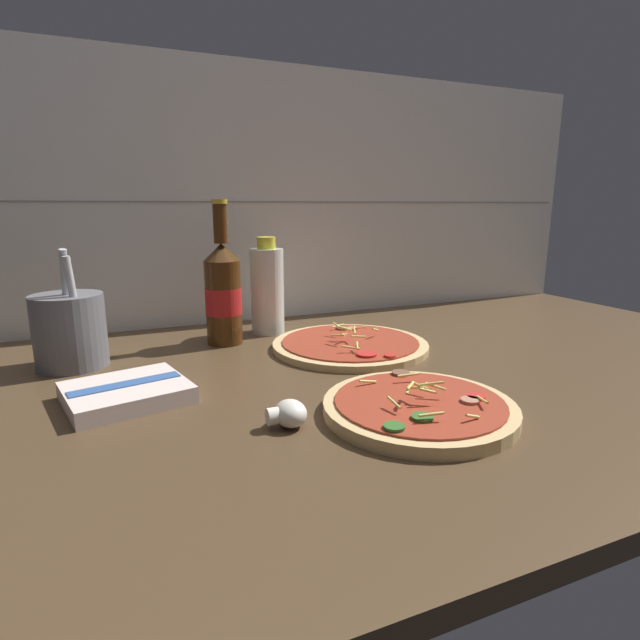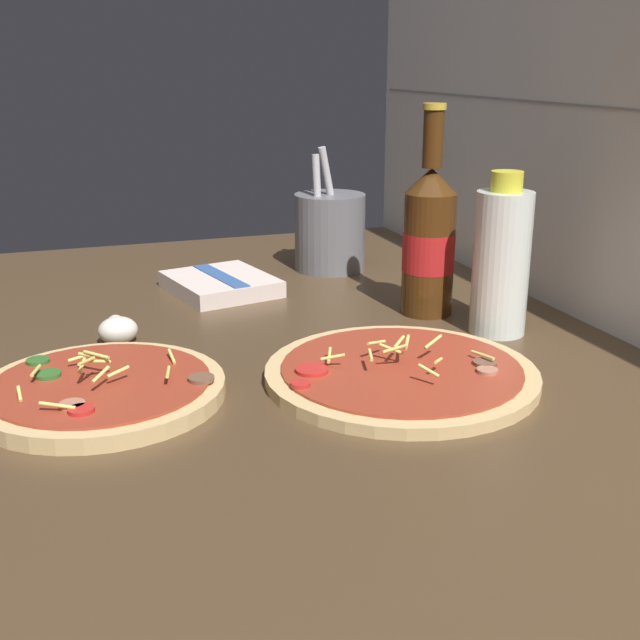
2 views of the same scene
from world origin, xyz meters
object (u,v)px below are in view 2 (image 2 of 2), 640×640
at_px(mushroom_left, 118,330).
at_px(utensil_crock, 330,231).
at_px(beer_bottle, 429,239).
at_px(pizza_near, 101,390).
at_px(oil_bottle, 501,261).
at_px(pizza_far, 401,373).
at_px(dish_towel, 221,284).

xyz_separation_m(mushroom_left, utensil_crock, (-0.26, 0.37, 0.05)).
bearing_deg(beer_bottle, pizza_near, -70.51).
distance_m(oil_bottle, utensil_crock, 0.39).
bearing_deg(pizza_far, mushroom_left, -128.79).
relative_size(oil_bottle, mushroom_left, 4.06).
bearing_deg(dish_towel, pizza_far, 15.27).
bearing_deg(oil_bottle, dish_towel, -135.52).
bearing_deg(mushroom_left, beer_bottle, 88.31).
relative_size(pizza_far, oil_bottle, 1.45).
relative_size(mushroom_left, utensil_crock, 0.25).
xyz_separation_m(pizza_near, dish_towel, (-0.35, 0.20, 0.00)).
xyz_separation_m(pizza_far, beer_bottle, (-0.21, 0.13, 0.09)).
bearing_deg(pizza_near, pizza_far, 80.21).
xyz_separation_m(pizza_near, mushroom_left, (-0.17, 0.03, 0.01)).
xyz_separation_m(pizza_near, oil_bottle, (-0.05, 0.49, 0.08)).
distance_m(beer_bottle, mushroom_left, 0.42).
distance_m(pizza_near, pizza_far, 0.32).
relative_size(pizza_near, utensil_crock, 1.26).
distance_m(pizza_far, utensil_crock, 0.49).
height_order(pizza_near, oil_bottle, oil_bottle).
xyz_separation_m(pizza_far, mushroom_left, (-0.22, -0.28, 0.01)).
distance_m(pizza_near, beer_bottle, 0.48).
xyz_separation_m(beer_bottle, utensil_crock, (-0.27, -0.04, -0.04)).
xyz_separation_m(mushroom_left, dish_towel, (-0.18, 0.17, -0.00)).
xyz_separation_m(oil_bottle, utensil_crock, (-0.37, -0.09, -0.03)).
bearing_deg(beer_bottle, mushroom_left, -91.69).
xyz_separation_m(pizza_near, utensil_crock, (-0.43, 0.40, 0.05)).
bearing_deg(utensil_crock, beer_bottle, 9.27).
relative_size(pizza_far, beer_bottle, 1.06).
bearing_deg(dish_towel, utensil_crock, 111.07).
relative_size(beer_bottle, mushroom_left, 5.55).
height_order(pizza_far, mushroom_left, pizza_far).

